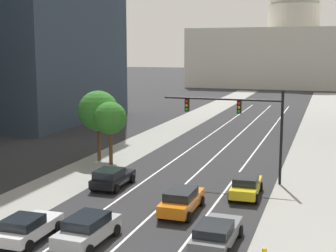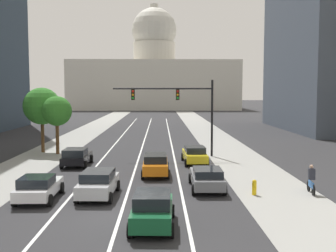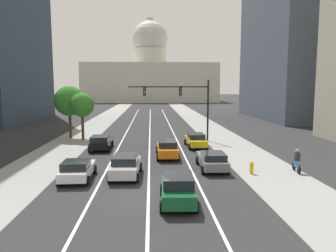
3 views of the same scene
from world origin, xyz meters
The scene contains 16 objects.
ground_plane centered at (0.00, 40.00, 0.00)m, with size 400.00×400.00×0.00m, color #2B2B2D.
sidewalk_left centered at (-8.84, 35.00, 0.01)m, with size 4.94×130.00×0.01m, color gray.
sidewalk_right centered at (8.84, 35.00, 0.01)m, with size 4.94×130.00×0.01m, color gray.
lane_stripe_left centered at (-3.19, 25.00, 0.01)m, with size 0.16×90.00×0.01m, color white.
lane_stripe_center centered at (0.00, 25.00, 0.01)m, with size 0.16×90.00×0.01m, color white.
lane_stripe_right centered at (3.19, 25.00, 0.01)m, with size 0.16×90.00×0.01m, color white.
capitol_building centered at (0.00, 117.25, 10.35)m, with size 52.93×25.09×33.78m.
car_white centered at (-4.78, 3.57, 0.73)m, with size 2.09×4.17×1.39m.
car_gray centered at (4.78, 5.88, 0.73)m, with size 2.06×4.61×1.38m.
car_silver centered at (-1.59, 4.20, 0.80)m, with size 2.15×4.34×1.52m.
car_yellow centered at (4.78, 14.92, 0.75)m, with size 2.06×4.51×1.45m.
car_orange centered at (1.59, 10.34, 0.80)m, with size 1.94×4.64×1.51m.
car_black centered at (-4.78, 13.94, 0.76)m, with size 2.04×4.25×1.47m.
traffic_signal_mast centered at (3.81, 18.67, 4.91)m, with size 9.11×0.39×7.00m.
street_tree_mid_left centered at (-9.58, 21.50, 4.50)m, with size 3.60×3.60×6.33m.
street_tree_near_left centered at (-7.85, 20.29, 4.07)m, with size 2.82×2.82×5.51m.
Camera 1 is at (9.84, -16.90, 9.92)m, focal length 51.65 mm.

